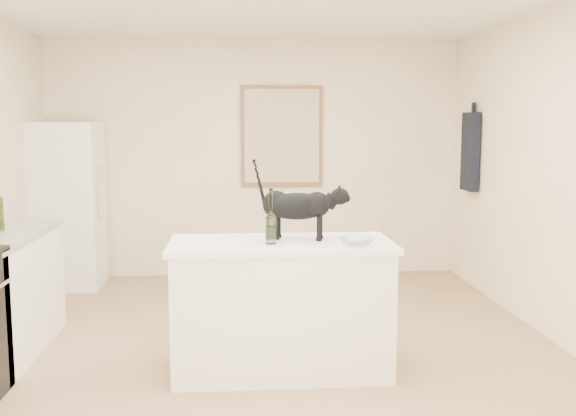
{
  "coord_description": "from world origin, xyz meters",
  "views": [
    {
      "loc": [
        -0.18,
        -4.55,
        1.69
      ],
      "look_at": [
        0.15,
        -0.15,
        1.12
      ],
      "focal_mm": 41.1,
      "sensor_mm": 36.0,
      "label": 1
    }
  ],
  "objects_px": {
    "fridge": "(67,205)",
    "wine_bottle": "(271,220)",
    "black_cat": "(297,210)",
    "glass_bowl": "(357,242)"
  },
  "relations": [
    {
      "from": "fridge",
      "to": "black_cat",
      "type": "distance_m",
      "value": 3.29
    },
    {
      "from": "black_cat",
      "to": "wine_bottle",
      "type": "height_order",
      "value": "black_cat"
    },
    {
      "from": "fridge",
      "to": "glass_bowl",
      "type": "distance_m",
      "value": 3.73
    },
    {
      "from": "fridge",
      "to": "glass_bowl",
      "type": "bearing_deg",
      "value": -47.26
    },
    {
      "from": "fridge",
      "to": "glass_bowl",
      "type": "height_order",
      "value": "fridge"
    },
    {
      "from": "black_cat",
      "to": "glass_bowl",
      "type": "distance_m",
      "value": 0.49
    },
    {
      "from": "black_cat",
      "to": "fridge",
      "type": "bearing_deg",
      "value": 144.75
    },
    {
      "from": "black_cat",
      "to": "wine_bottle",
      "type": "bearing_deg",
      "value": -125.12
    },
    {
      "from": "glass_bowl",
      "to": "black_cat",
      "type": "bearing_deg",
      "value": 143.53
    },
    {
      "from": "fridge",
      "to": "wine_bottle",
      "type": "xyz_separation_m",
      "value": [
        1.98,
        -2.63,
        0.21
      ]
    }
  ]
}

